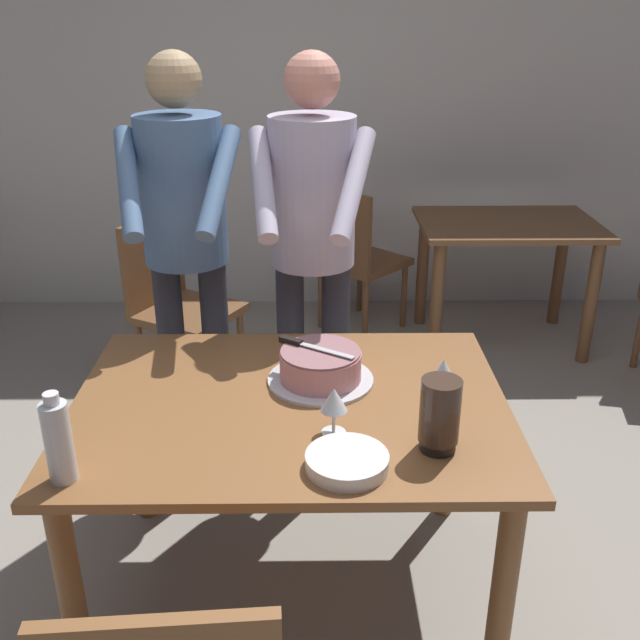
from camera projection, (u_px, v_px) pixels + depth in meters
ground_plane at (294, 589)px, 2.51m from camera, size 14.00×14.00×0.00m
back_wall at (300, 95)px, 4.45m from camera, size 10.00×0.12×2.70m
main_dining_table at (291, 433)px, 2.25m from camera, size 1.33×0.99×0.75m
cake_on_platter at (321, 367)px, 2.30m from camera, size 0.34×0.34×0.11m
cake_knife at (302, 344)px, 2.31m from camera, size 0.24×0.16×0.02m
plate_stack at (347, 462)px, 1.88m from camera, size 0.22×0.22×0.04m
wine_glass_near at (334, 401)px, 2.00m from camera, size 0.08×0.08×0.14m
wine_glass_far at (443, 372)px, 2.16m from camera, size 0.08×0.08×0.14m
water_bottle at (58, 441)px, 1.80m from camera, size 0.07×0.07×0.25m
hurricane_lamp at (440, 415)px, 1.93m from camera, size 0.11×0.11×0.21m
person_cutting_cake at (312, 232)px, 2.72m from camera, size 0.47×0.56×1.72m
person_standing_beside at (185, 230)px, 2.74m from camera, size 0.47×0.56×1.72m
background_table at (506, 249)px, 4.13m from camera, size 1.00×0.70×0.74m
background_chair_0 at (355, 255)px, 4.31m from camera, size 0.62×0.62×0.90m
background_chair_3 at (176, 299)px, 3.66m from camera, size 0.60×0.60×0.90m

